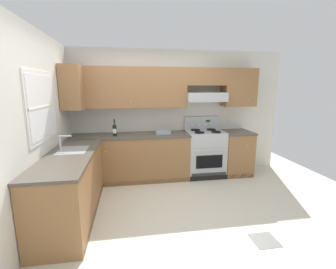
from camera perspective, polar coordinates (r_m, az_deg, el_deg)
name	(u,v)px	position (r m, az deg, el deg)	size (l,w,h in m)	color
ground_plane	(160,209)	(3.70, -1.91, -17.65)	(7.04, 7.04, 0.00)	beige
floor_accent_tile	(265,240)	(3.28, 22.52, -22.75)	(0.30, 0.30, 0.01)	slate
wall_back	(169,104)	(4.82, 0.36, 7.57)	(4.68, 0.57, 2.55)	silver
wall_left	(44,121)	(3.67, -28.04, 2.94)	(0.47, 4.00, 2.55)	silver
counter_back_run	(154,157)	(4.68, -3.45, -5.39)	(3.60, 0.65, 0.91)	olive
counter_left_run	(71,186)	(3.58, -22.51, -11.45)	(0.63, 1.91, 1.13)	olive
stove	(205,153)	(4.89, 8.97, -4.43)	(0.76, 0.62, 1.20)	#B7BABC
wine_bottle	(115,129)	(4.49, -12.90, 1.27)	(0.08, 0.08, 0.31)	black
bowl	(163,132)	(4.59, -1.25, 0.51)	(0.29, 0.21, 0.07)	#9EADB7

